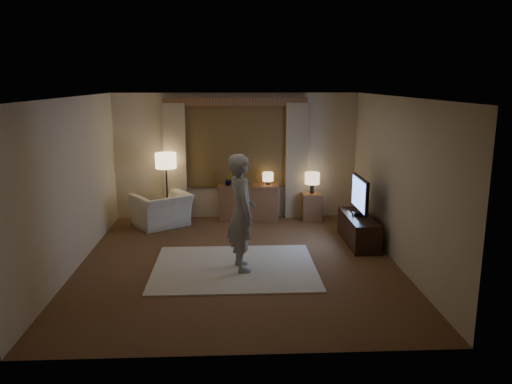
{
  "coord_description": "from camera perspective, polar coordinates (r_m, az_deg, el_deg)",
  "views": [
    {
      "loc": [
        -0.08,
        -7.52,
        2.84
      ],
      "look_at": [
        0.31,
        0.6,
        1.02
      ],
      "focal_mm": 35.0,
      "sensor_mm": 36.0,
      "label": 1
    }
  ],
  "objects": [
    {
      "name": "tv",
      "position": [
        8.91,
        11.79,
        -0.32
      ],
      "size": [
        0.23,
        0.96,
        0.69
      ],
      "color": "black",
      "rests_on": "tv_stand"
    },
    {
      "name": "tv_stand",
      "position": [
        9.07,
        11.62,
        -4.22
      ],
      "size": [
        0.45,
        1.4,
        0.5
      ],
      "primitive_type": "cube",
      "color": "black",
      "rests_on": "floor"
    },
    {
      "name": "rug",
      "position": [
        7.81,
        -2.45,
        -8.61
      ],
      "size": [
        2.5,
        2.0,
        0.02
      ],
      "primitive_type": "cube",
      "color": "beige",
      "rests_on": "floor"
    },
    {
      "name": "table_lamp_sideboard",
      "position": [
        10.24,
        1.38,
        1.69
      ],
      "size": [
        0.22,
        0.22,
        0.3
      ],
      "color": "black",
      "rests_on": "sideboard"
    },
    {
      "name": "floor_lamp",
      "position": [
        10.12,
        -10.26,
        3.11
      ],
      "size": [
        0.42,
        0.42,
        1.43
      ],
      "color": "black",
      "rests_on": "floor"
    },
    {
      "name": "room",
      "position": [
        8.17,
        -2.15,
        2.0
      ],
      "size": [
        5.04,
        5.54,
        2.64
      ],
      "color": "brown",
      "rests_on": "ground"
    },
    {
      "name": "armchair",
      "position": [
        10.07,
        -10.74,
        -2.03
      ],
      "size": [
        1.34,
        1.31,
        0.66
      ],
      "primitive_type": "imported",
      "rotation": [
        0.0,
        0.0,
        -2.54
      ],
      "color": "#EDE4C3",
      "rests_on": "floor"
    },
    {
      "name": "plant",
      "position": [
        10.22,
        -3.1,
        1.38
      ],
      "size": [
        0.17,
        0.13,
        0.3
      ],
      "primitive_type": "imported",
      "color": "#999999",
      "rests_on": "sideboard"
    },
    {
      "name": "side_table",
      "position": [
        10.43,
        6.36,
        -1.66
      ],
      "size": [
        0.4,
        0.4,
        0.56
      ],
      "primitive_type": "cube",
      "color": "brown",
      "rests_on": "floor"
    },
    {
      "name": "picture_frame",
      "position": [
        10.23,
        -0.86,
        1.13
      ],
      "size": [
        0.16,
        0.02,
        0.2
      ],
      "primitive_type": "cube",
      "color": "brown",
      "rests_on": "sideboard"
    },
    {
      "name": "table_lamp_side",
      "position": [
        10.3,
        6.44,
        1.51
      ],
      "size": [
        0.3,
        0.3,
        0.44
      ],
      "color": "black",
      "rests_on": "side_table"
    },
    {
      "name": "person",
      "position": [
        7.47,
        -1.68,
        -2.35
      ],
      "size": [
        0.55,
        0.72,
        1.78
      ],
      "primitive_type": "imported",
      "rotation": [
        0.0,
        0.0,
        1.78
      ],
      "color": "#9D9891",
      "rests_on": "rug"
    },
    {
      "name": "sideboard",
      "position": [
        10.33,
        -0.85,
        -1.31
      ],
      "size": [
        1.2,
        0.4,
        0.7
      ],
      "primitive_type": "cube",
      "color": "brown",
      "rests_on": "floor"
    }
  ]
}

